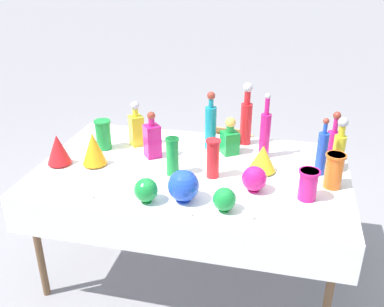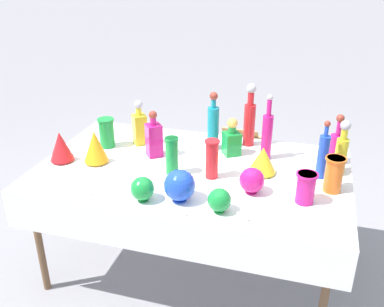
{
  "view_description": "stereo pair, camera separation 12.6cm",
  "coord_description": "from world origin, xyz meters",
  "px_view_note": "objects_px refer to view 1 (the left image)",
  "views": [
    {
      "loc": [
        0.53,
        -2.26,
        1.97
      ],
      "look_at": [
        0.0,
        0.0,
        0.86
      ],
      "focal_mm": 40.0,
      "sensor_mm": 36.0,
      "label": 1
    },
    {
      "loc": [
        0.65,
        -2.23,
        1.97
      ],
      "look_at": [
        0.0,
        0.0,
        0.86
      ],
      "focal_mm": 40.0,
      "sensor_mm": 36.0,
      "label": 2
    }
  ],
  "objects_px": {
    "fluted_vase_0": "(94,149)",
    "fluted_vase_2": "(263,158)",
    "square_decanter_2": "(230,139)",
    "slender_vase_2": "(103,134)",
    "tall_bottle_2": "(246,118)",
    "fluted_vase_1": "(58,149)",
    "square_decanter_1": "(136,127)",
    "round_bowl_0": "(183,186)",
    "round_bowl_1": "(224,199)",
    "slender_vase_1": "(308,184)",
    "slender_vase_3": "(334,170)",
    "round_bowl_2": "(254,179)",
    "tall_bottle_1": "(339,146)",
    "slender_vase_4": "(213,158)",
    "tall_bottle_0": "(265,133)",
    "tall_bottle_5": "(333,142)",
    "tall_bottle_4": "(211,125)",
    "square_decanter_0": "(152,139)",
    "slender_vase_0": "(172,155)",
    "tall_bottle_3": "(322,152)",
    "round_bowl_3": "(146,190)",
    "cardboard_box_behind_left": "(229,160)"
  },
  "relations": [
    {
      "from": "tall_bottle_2",
      "to": "round_bowl_2",
      "type": "xyz_separation_m",
      "value": [
        0.12,
        -0.63,
        -0.11
      ]
    },
    {
      "from": "fluted_vase_2",
      "to": "tall_bottle_0",
      "type": "bearing_deg",
      "value": 92.05
    },
    {
      "from": "square_decanter_2",
      "to": "tall_bottle_3",
      "type": "bearing_deg",
      "value": -15.84
    },
    {
      "from": "fluted_vase_0",
      "to": "round_bowl_0",
      "type": "height_order",
      "value": "fluted_vase_0"
    },
    {
      "from": "square_decanter_0",
      "to": "tall_bottle_4",
      "type": "bearing_deg",
      "value": 32.54
    },
    {
      "from": "tall_bottle_2",
      "to": "slender_vase_3",
      "type": "height_order",
      "value": "tall_bottle_2"
    },
    {
      "from": "tall_bottle_3",
      "to": "slender_vase_2",
      "type": "bearing_deg",
      "value": 178.19
    },
    {
      "from": "square_decanter_2",
      "to": "slender_vase_0",
      "type": "distance_m",
      "value": 0.46
    },
    {
      "from": "tall_bottle_3",
      "to": "slender_vase_2",
      "type": "distance_m",
      "value": 1.39
    },
    {
      "from": "tall_bottle_5",
      "to": "tall_bottle_0",
      "type": "bearing_deg",
      "value": -172.72
    },
    {
      "from": "slender_vase_2",
      "to": "round_bowl_2",
      "type": "xyz_separation_m",
      "value": [
        1.03,
        -0.33,
        -0.03
      ]
    },
    {
      "from": "round_bowl_1",
      "to": "slender_vase_1",
      "type": "bearing_deg",
      "value": 27.54
    },
    {
      "from": "tall_bottle_4",
      "to": "square_decanter_1",
      "type": "distance_m",
      "value": 0.5
    },
    {
      "from": "tall_bottle_5",
      "to": "slender_vase_4",
      "type": "height_order",
      "value": "tall_bottle_5"
    },
    {
      "from": "square_decanter_1",
      "to": "round_bowl_0",
      "type": "height_order",
      "value": "square_decanter_1"
    },
    {
      "from": "tall_bottle_2",
      "to": "square_decanter_2",
      "type": "height_order",
      "value": "tall_bottle_2"
    },
    {
      "from": "tall_bottle_4",
      "to": "square_decanter_0",
      "type": "distance_m",
      "value": 0.4
    },
    {
      "from": "tall_bottle_0",
      "to": "round_bowl_1",
      "type": "bearing_deg",
      "value": -101.99
    },
    {
      "from": "slender_vase_2",
      "to": "round_bowl_1",
      "type": "distance_m",
      "value": 1.07
    },
    {
      "from": "slender_vase_1",
      "to": "round_bowl_3",
      "type": "height_order",
      "value": "slender_vase_1"
    },
    {
      "from": "slender_vase_0",
      "to": "fluted_vase_0",
      "type": "relative_size",
      "value": 1.09
    },
    {
      "from": "slender_vase_3",
      "to": "tall_bottle_2",
      "type": "bearing_deg",
      "value": 138.28
    },
    {
      "from": "tall_bottle_1",
      "to": "square_decanter_0",
      "type": "xyz_separation_m",
      "value": [
        -1.14,
        -0.1,
        -0.02
      ]
    },
    {
      "from": "fluted_vase_0",
      "to": "round_bowl_2",
      "type": "height_order",
      "value": "fluted_vase_0"
    },
    {
      "from": "tall_bottle_1",
      "to": "square_decanter_2",
      "type": "height_order",
      "value": "tall_bottle_1"
    },
    {
      "from": "tall_bottle_2",
      "to": "fluted_vase_1",
      "type": "bearing_deg",
      "value": -152.06
    },
    {
      "from": "fluted_vase_1",
      "to": "square_decanter_2",
      "type": "bearing_deg",
      "value": 21.47
    },
    {
      "from": "fluted_vase_1",
      "to": "round_bowl_1",
      "type": "distance_m",
      "value": 1.12
    },
    {
      "from": "tall_bottle_3",
      "to": "slender_vase_3",
      "type": "distance_m",
      "value": 0.16
    },
    {
      "from": "round_bowl_1",
      "to": "slender_vase_3",
      "type": "bearing_deg",
      "value": 34.42
    },
    {
      "from": "tall_bottle_2",
      "to": "tall_bottle_3",
      "type": "bearing_deg",
      "value": -35.21
    },
    {
      "from": "slender_vase_1",
      "to": "slender_vase_3",
      "type": "distance_m",
      "value": 0.22
    },
    {
      "from": "slender_vase_0",
      "to": "square_decanter_0",
      "type": "bearing_deg",
      "value": 132.99
    },
    {
      "from": "square_decanter_2",
      "to": "round_bowl_1",
      "type": "bearing_deg",
      "value": -83.66
    },
    {
      "from": "tall_bottle_0",
      "to": "slender_vase_4",
      "type": "relative_size",
      "value": 1.81
    },
    {
      "from": "tall_bottle_4",
      "to": "cardboard_box_behind_left",
      "type": "bearing_deg",
      "value": 89.84
    },
    {
      "from": "tall_bottle_2",
      "to": "fluted_vase_1",
      "type": "relative_size",
      "value": 2.2
    },
    {
      "from": "round_bowl_0",
      "to": "round_bowl_3",
      "type": "distance_m",
      "value": 0.2
    },
    {
      "from": "tall_bottle_1",
      "to": "slender_vase_4",
      "type": "height_order",
      "value": "tall_bottle_1"
    },
    {
      "from": "tall_bottle_2",
      "to": "round_bowl_0",
      "type": "relative_size",
      "value": 2.44
    },
    {
      "from": "square_decanter_0",
      "to": "square_decanter_2",
      "type": "relative_size",
      "value": 1.22
    },
    {
      "from": "tall_bottle_5",
      "to": "fluted_vase_1",
      "type": "xyz_separation_m",
      "value": [
        -1.65,
        -0.45,
        -0.02
      ]
    },
    {
      "from": "fluted_vase_0",
      "to": "slender_vase_0",
      "type": "bearing_deg",
      "value": -0.98
    },
    {
      "from": "fluted_vase_0",
      "to": "slender_vase_1",
      "type": "bearing_deg",
      "value": -5.18
    },
    {
      "from": "square_decanter_2",
      "to": "slender_vase_2",
      "type": "relative_size",
      "value": 1.26
    },
    {
      "from": "tall_bottle_1",
      "to": "round_bowl_0",
      "type": "relative_size",
      "value": 1.88
    },
    {
      "from": "tall_bottle_4",
      "to": "slender_vase_3",
      "type": "relative_size",
      "value": 1.94
    },
    {
      "from": "square_decanter_2",
      "to": "slender_vase_2",
      "type": "distance_m",
      "value": 0.84
    },
    {
      "from": "slender_vase_3",
      "to": "round_bowl_1",
      "type": "xyz_separation_m",
      "value": [
        -0.55,
        -0.38,
        -0.04
      ]
    },
    {
      "from": "fluted_vase_0",
      "to": "fluted_vase_2",
      "type": "xyz_separation_m",
      "value": [
        1.02,
        0.15,
        -0.02
      ]
    }
  ]
}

